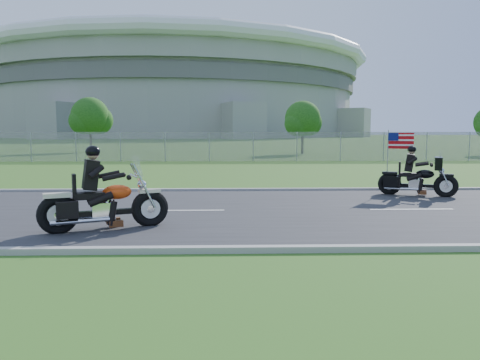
{
  "coord_description": "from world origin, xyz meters",
  "views": [
    {
      "loc": [
        -0.85,
        -11.93,
        2.09
      ],
      "look_at": [
        -0.49,
        0.0,
        0.83
      ],
      "focal_mm": 35.0,
      "sensor_mm": 36.0,
      "label": 1
    }
  ],
  "objects": [
    {
      "name": "curb_north",
      "position": [
        0.0,
        4.05,
        0.05
      ],
      "size": [
        120.0,
        0.18,
        0.12
      ],
      "primitive_type": "cube",
      "color": "#9E9B93",
      "rests_on": "ground"
    },
    {
      "name": "curb_south",
      "position": [
        0.0,
        -4.05,
        0.05
      ],
      "size": [
        120.0,
        0.18,
        0.12
      ],
      "primitive_type": "cube",
      "color": "#9E9B93",
      "rests_on": "ground"
    },
    {
      "name": "motorcycle_follow",
      "position": [
        5.2,
        2.61,
        0.55
      ],
      "size": [
        2.28,
        1.26,
        2.01
      ],
      "rotation": [
        0.0,
        0.0,
        -0.4
      ],
      "color": "black",
      "rests_on": "ground"
    },
    {
      "name": "tree_fence_near",
      "position": [
        6.04,
        30.04,
        2.97
      ],
      "size": [
        3.52,
        3.28,
        4.75
      ],
      "color": "#382316",
      "rests_on": "ground"
    },
    {
      "name": "tree_fence_mid",
      "position": [
        -13.95,
        34.04,
        3.3
      ],
      "size": [
        3.96,
        3.69,
        5.3
      ],
      "color": "#382316",
      "rests_on": "ground"
    },
    {
      "name": "ground",
      "position": [
        0.0,
        0.0,
        0.0
      ],
      "size": [
        420.0,
        420.0,
        0.0
      ],
      "primitive_type": "plane",
      "color": "#324D18",
      "rests_on": "ground"
    },
    {
      "name": "stadium",
      "position": [
        -20.0,
        170.0,
        15.58
      ],
      "size": [
        140.4,
        140.4,
        29.2
      ],
      "color": "#A3A099",
      "rests_on": "ground"
    },
    {
      "name": "motorcycle_lead",
      "position": [
        -3.4,
        -2.25,
        0.57
      ],
      "size": [
        2.55,
        1.32,
        1.81
      ],
      "rotation": [
        0.0,
        0.0,
        0.39
      ],
      "color": "black",
      "rests_on": "ground"
    },
    {
      "name": "fence",
      "position": [
        -5.0,
        20.0,
        1.0
      ],
      "size": [
        60.0,
        0.03,
        2.0
      ],
      "primitive_type": "cube",
      "color": "gray",
      "rests_on": "ground"
    },
    {
      "name": "road",
      "position": [
        0.0,
        0.0,
        0.02
      ],
      "size": [
        120.0,
        8.0,
        0.04
      ],
      "primitive_type": "cube",
      "color": "#28282B",
      "rests_on": "ground"
    }
  ]
}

